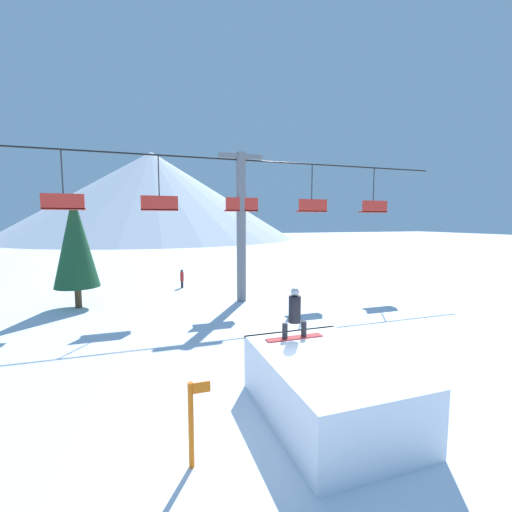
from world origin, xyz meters
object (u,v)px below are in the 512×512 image
at_px(distant_skier, 182,278).
at_px(snowboarder, 295,314).
at_px(pine_tree_near, 75,241).
at_px(trail_marker, 192,422).
at_px(snow_ramp, 327,387).

bearing_deg(distant_skier, snowboarder, -85.59).
bearing_deg(pine_tree_near, distant_skier, 32.48).
height_order(snowboarder, pine_tree_near, pine_tree_near).
bearing_deg(trail_marker, snowboarder, 34.11).
bearing_deg(trail_marker, distant_skier, 84.01).
distance_m(pine_tree_near, distant_skier, 7.28).
distance_m(trail_marker, distant_skier, 17.16).
xyz_separation_m(snow_ramp, snowboarder, (-0.17, 1.39, 1.35)).
relative_size(snowboarder, distant_skier, 1.26).
xyz_separation_m(snowboarder, distant_skier, (-1.16, 15.07, -1.39)).
height_order(pine_tree_near, distant_skier, pine_tree_near).
bearing_deg(snow_ramp, trail_marker, -168.93).
bearing_deg(trail_marker, pine_tree_near, 106.11).
height_order(pine_tree_near, trail_marker, pine_tree_near).
distance_m(pine_tree_near, trail_marker, 14.24).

